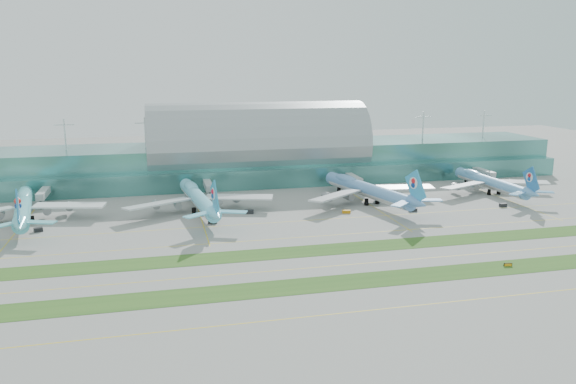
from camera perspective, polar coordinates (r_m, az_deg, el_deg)
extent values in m
plane|color=gray|center=(194.09, 3.75, -6.08)|extent=(700.00, 700.00, 0.00)
cube|color=#3D7A75|center=(314.76, -3.14, 3.10)|extent=(340.00, 42.00, 20.00)
cube|color=#3D7A75|center=(292.45, -2.29, 1.37)|extent=(340.00, 8.00, 10.00)
ellipsoid|color=#9EA5A8|center=(313.25, -3.16, 4.91)|extent=(340.00, 46.20, 16.17)
cylinder|color=white|center=(312.27, -3.18, 6.36)|extent=(0.80, 0.80, 16.00)
cube|color=#B2B7B7|center=(281.29, -23.54, -0.04)|extent=(3.50, 22.00, 3.00)
cylinder|color=black|center=(272.44, -23.83, -1.21)|extent=(1.00, 1.00, 4.00)
cube|color=#B2B7B7|center=(277.48, -8.15, 0.74)|extent=(3.50, 22.00, 3.00)
cylinder|color=black|center=(268.50, -7.93, -0.42)|extent=(1.00, 1.00, 4.00)
cube|color=#B2B7B7|center=(293.45, 6.59, 1.44)|extent=(3.50, 22.00, 3.00)
cylinder|color=black|center=(284.98, 7.25, 0.36)|extent=(1.00, 1.00, 4.00)
cube|color=#B2B7B7|center=(326.32, 19.09, 1.96)|extent=(3.50, 22.00, 3.00)
cylinder|color=black|center=(318.72, 19.99, 1.01)|extent=(1.00, 1.00, 4.00)
cube|color=#2D591E|center=(169.16, 6.54, -9.01)|extent=(420.00, 12.00, 0.08)
cube|color=#2D591E|center=(195.89, 3.57, -5.89)|extent=(420.00, 12.00, 0.08)
cube|color=yellow|center=(152.05, 9.12, -11.70)|extent=(420.00, 0.35, 0.01)
cube|color=yellow|center=(181.52, 5.04, -7.45)|extent=(420.00, 0.35, 0.01)
cube|color=yellow|center=(210.51, 2.32, -4.55)|extent=(420.00, 0.35, 0.01)
cube|color=yellow|center=(230.90, 0.85, -2.98)|extent=(420.00, 0.35, 0.01)
cylinder|color=#5CC1CC|center=(253.07, -25.30, -1.43)|extent=(16.21, 60.57, 6.04)
ellipsoid|color=#5CC1CC|center=(269.22, -25.22, -0.27)|extent=(8.77, 19.08, 4.30)
cone|color=#5CC1CC|center=(284.85, -25.10, 0.06)|extent=(6.78, 5.83, 6.04)
cone|color=#5CC1CC|center=(219.71, -25.60, -3.15)|extent=(7.15, 9.62, 5.74)
cube|color=white|center=(250.98, -21.32, -1.27)|extent=(30.13, 13.36, 1.19)
cylinder|color=gray|center=(256.53, -22.30, -1.54)|extent=(4.18, 5.84, 3.31)
cube|color=teal|center=(220.14, -25.73, -1.48)|extent=(2.75, 12.72, 14.05)
cylinder|color=white|center=(220.77, -25.76, -1.06)|extent=(1.66, 4.76, 4.68)
cylinder|color=black|center=(276.42, -25.07, -1.25)|extent=(1.75, 1.75, 2.92)
cylinder|color=black|center=(250.50, -25.90, -2.68)|extent=(1.75, 1.75, 2.92)
cylinder|color=black|center=(250.20, -24.56, -2.57)|extent=(1.75, 1.75, 2.92)
cylinder|color=#6DD2F1|center=(247.18, -9.07, -0.64)|extent=(13.37, 61.49, 6.12)
ellipsoid|color=#6DD2F1|center=(263.26, -9.81, 0.52)|extent=(7.99, 19.16, 4.36)
cone|color=#6DD2F1|center=(278.87, -10.39, 0.83)|extent=(6.66, 5.63, 6.12)
cone|color=#6DD2F1|center=(214.06, -7.28, -2.34)|extent=(6.83, 9.51, 5.81)
cube|color=silver|center=(242.75, -13.10, -1.16)|extent=(29.52, 20.80, 1.21)
cylinder|color=gray|center=(248.91, -12.21, -1.27)|extent=(3.98, 5.79, 3.36)
cube|color=silver|center=(249.25, -4.98, -0.51)|extent=(30.53, 14.92, 1.21)
cylinder|color=gray|center=(253.68, -6.25, -0.79)|extent=(3.98, 5.79, 3.36)
cube|color=#2B92C3|center=(214.42, -7.45, -0.61)|extent=(2.13, 12.95, 14.23)
cylinder|color=white|center=(215.02, -7.52, -0.17)|extent=(1.45, 4.81, 4.74)
cylinder|color=black|center=(270.49, -10.00, -0.51)|extent=(1.78, 1.78, 2.96)
cylinder|color=black|center=(243.97, -9.54, -1.94)|extent=(1.78, 1.78, 2.96)
cylinder|color=black|center=(245.05, -8.18, -1.82)|extent=(1.78, 1.78, 2.96)
cylinder|color=#5E95D0|center=(263.01, 8.04, 0.24)|extent=(21.65, 62.89, 6.33)
ellipsoid|color=#5E95D0|center=(276.93, 5.93, 1.30)|extent=(10.55, 20.12, 4.51)
cone|color=#5E95D0|center=(290.80, 4.15, 1.53)|extent=(7.39, 6.50, 6.33)
cone|color=#5E95D0|center=(235.38, 13.07, -1.13)|extent=(8.08, 10.38, 6.01)
cube|color=silver|center=(251.40, 4.89, -0.35)|extent=(29.24, 24.28, 1.25)
cylinder|color=gray|center=(258.82, 5.09, -0.46)|extent=(4.74, 6.29, 3.47)
cube|color=silver|center=(272.42, 11.44, 0.46)|extent=(31.37, 11.77, 1.25)
cylinder|color=gray|center=(274.31, 9.95, 0.15)|extent=(4.74, 6.29, 3.47)
cube|color=#33A4E2|center=(235.48, 12.83, 0.49)|extent=(3.88, 13.15, 14.71)
cylinder|color=white|center=(235.93, 12.69, 0.90)|extent=(2.09, 4.97, 4.90)
cylinder|color=black|center=(283.44, 5.20, 0.25)|extent=(1.84, 1.84, 3.06)
cylinder|color=black|center=(259.09, 7.97, -1.01)|extent=(1.84, 1.84, 3.06)
cylinder|color=black|center=(262.61, 9.06, -0.86)|extent=(1.84, 1.84, 3.06)
cylinder|color=#609FD4|center=(298.01, 19.85, 0.94)|extent=(7.12, 56.20, 5.61)
ellipsoid|color=#609FD4|center=(310.49, 18.25, 1.79)|extent=(5.79, 17.18, 4.00)
cone|color=#609FD4|center=(322.79, 16.84, 2.00)|extent=(5.73, 4.67, 5.61)
cone|color=#609FD4|center=(273.00, 23.59, -0.17)|extent=(5.54, 8.28, 5.33)
cube|color=silver|center=(287.73, 17.37, 0.64)|extent=(27.59, 17.08, 1.10)
cylinder|color=gray|center=(294.29, 17.52, 0.51)|extent=(3.21, 5.06, 3.07)
cube|color=silver|center=(306.14, 22.55, 0.94)|extent=(27.80, 15.86, 1.10)
cylinder|color=gray|center=(307.91, 21.37, 0.74)|extent=(3.21, 5.06, 3.07)
cube|color=#2971B8|center=(273.28, 23.47, 1.08)|extent=(0.86, 11.90, 13.04)
cylinder|color=silver|center=(273.73, 23.38, 1.39)|extent=(0.93, 4.36, 4.34)
cylinder|color=black|center=(316.17, 17.63, 0.97)|extent=(1.63, 1.63, 2.71)
cylinder|color=black|center=(294.41, 19.75, -0.02)|extent=(1.63, 1.63, 2.71)
cylinder|color=black|center=(297.49, 20.61, 0.04)|extent=(1.63, 1.63, 2.71)
cube|color=black|center=(236.65, -24.04, -3.52)|extent=(3.65, 2.88, 1.60)
cube|color=black|center=(229.28, -7.67, -3.02)|extent=(3.88, 2.56, 1.46)
cube|color=black|center=(242.72, -3.97, -2.01)|extent=(4.19, 2.59, 1.73)
cube|color=#C37C0B|center=(244.43, 5.95, -1.99)|extent=(3.96, 2.71, 1.34)
cube|color=black|center=(251.80, 12.57, -1.78)|extent=(3.53, 1.93, 1.47)
cube|color=black|center=(271.95, 21.00, -1.25)|extent=(3.34, 2.04, 1.60)
cube|color=black|center=(296.85, 22.67, -0.26)|extent=(4.18, 2.39, 1.67)
cube|color=black|center=(193.04, 21.44, -6.89)|extent=(2.73, 0.72, 1.15)
cube|color=#FFA716|center=(192.88, 21.46, -6.91)|extent=(2.28, 0.43, 0.84)
cylinder|color=black|center=(192.75, 21.17, -7.00)|extent=(0.13, 0.13, 0.52)
cylinder|color=black|center=(193.54, 21.68, -6.96)|extent=(0.13, 0.13, 0.52)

